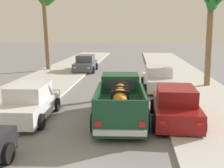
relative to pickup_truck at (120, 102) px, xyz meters
The scene contains 11 objects.
sidewalk_left 8.40m from the pickup_truck, 136.38° to the left, with size 4.80×60.00×0.12m, color beige.
sidewalk_right 7.25m from the pickup_truck, 53.23° to the left, with size 4.80×60.00×0.12m, color beige.
curb_left 7.71m from the pickup_truck, 131.22° to the left, with size 0.16×60.00×0.10m, color silver.
curb_right 6.70m from the pickup_truck, 60.15° to the left, with size 0.16×60.00×0.10m, color silver.
pickup_truck is the anchor object (origin of this frame).
car_right_near 6.83m from the pickup_truck, 71.73° to the left, with size 2.17×4.32×1.54m.
car_left_mid 15.10m from the pickup_truck, 105.63° to the left, with size 2.07×4.28×1.54m.
car_left_far 4.01m from the pickup_truck, behind, with size 2.12×4.30×1.54m.
car_right_far 2.34m from the pickup_truck, ahead, with size 2.14×4.31×1.54m.
palm_tree_left_fore 10.75m from the pickup_truck, 54.45° to the left, with size 3.38×3.91×6.84m.
palm_tree_right_fore 17.38m from the pickup_truck, 117.96° to the left, with size 3.73×3.73×7.61m.
Camera 1 is at (1.48, -5.59, 3.86)m, focal length 45.21 mm.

